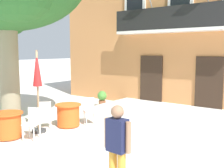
% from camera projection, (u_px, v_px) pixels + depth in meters
% --- Properties ---
extents(ground_plane, '(120.00, 120.00, 0.00)m').
position_uv_depth(ground_plane, '(81.00, 133.00, 8.37)').
color(ground_plane, silver).
extents(building_facade, '(13.00, 5.09, 7.50)m').
position_uv_depth(building_facade, '(197.00, 25.00, 12.86)').
color(building_facade, '#CC844C').
rests_on(building_facade, ground).
extents(entrance_step_platform, '(5.28, 2.39, 0.25)m').
position_uv_depth(entrance_step_platform, '(165.00, 112.00, 10.78)').
color(entrance_step_platform, silver).
rests_on(entrance_step_platform, ground).
extents(cafe_table_near_tree, '(0.86, 0.86, 0.76)m').
position_uv_depth(cafe_table_near_tree, '(68.00, 115.00, 9.08)').
color(cafe_table_near_tree, '#EA561E').
rests_on(cafe_table_near_tree, ground).
extents(cafe_chair_near_tree_0, '(0.56, 0.56, 0.91)m').
position_uv_depth(cafe_chair_near_tree_0, '(90.00, 109.00, 9.37)').
color(cafe_chair_near_tree_0, silver).
rests_on(cafe_chair_near_tree_0, ground).
extents(cafe_chair_near_tree_1, '(0.56, 0.56, 0.91)m').
position_uv_depth(cafe_chair_near_tree_1, '(45.00, 113.00, 8.80)').
color(cafe_chair_near_tree_1, silver).
rests_on(cafe_chair_near_tree_1, ground).
extents(cafe_table_middle, '(0.86, 0.86, 0.76)m').
position_uv_depth(cafe_table_middle, '(8.00, 125.00, 7.86)').
color(cafe_table_middle, '#EA561E').
rests_on(cafe_table_middle, ground).
extents(cafe_chair_middle_1, '(0.53, 0.53, 0.91)m').
position_uv_depth(cafe_chair_middle_1, '(33.00, 121.00, 7.74)').
color(cafe_chair_middle_1, silver).
rests_on(cafe_chair_middle_1, ground).
extents(cafe_umbrella, '(0.44, 0.44, 2.55)m').
position_uv_depth(cafe_umbrella, '(37.00, 79.00, 8.31)').
color(cafe_umbrella, '#997A56').
rests_on(cafe_umbrella, ground).
extents(ground_planter_left, '(0.41, 0.41, 0.72)m').
position_uv_depth(ground_planter_left, '(102.00, 98.00, 12.30)').
color(ground_planter_left, '#995638').
rests_on(ground_planter_left, ground).
extents(pedestrian_near_entrance, '(0.53, 0.24, 1.63)m').
position_uv_depth(pedestrian_near_entrance, '(117.00, 147.00, 4.57)').
color(pedestrian_near_entrance, gold).
rests_on(pedestrian_near_entrance, ground).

